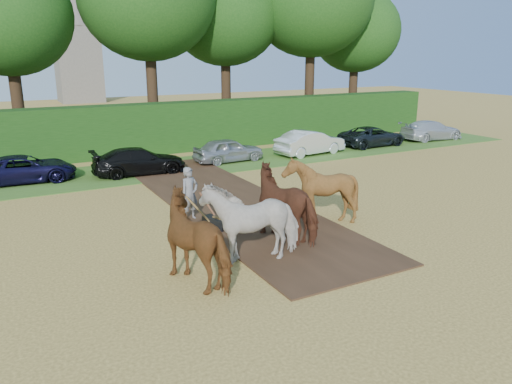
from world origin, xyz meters
The scene contains 6 objects.
ground centered at (0.00, 0.00, 0.00)m, with size 120.00×120.00×0.00m, color gold.
earth_strip centered at (1.50, 7.00, 0.03)m, with size 4.50×17.00×0.05m, color #472D1C.
grass_verge centered at (0.00, 14.00, 0.01)m, with size 50.00×5.00×0.03m, color #38601E.
hedgerow centered at (0.00, 18.50, 1.50)m, with size 46.00×1.60×3.00m, color #14380F.
plough_team centered at (0.59, 2.01, 1.18)m, with size 7.92×6.72×2.38m.
parked_cars centered at (2.96, 13.97, 0.68)m, with size 40.97×3.20×1.47m.
Camera 1 is at (-6.78, -10.83, 5.91)m, focal length 35.00 mm.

